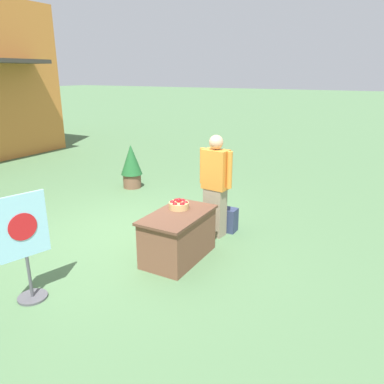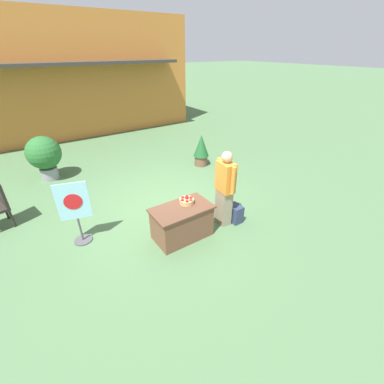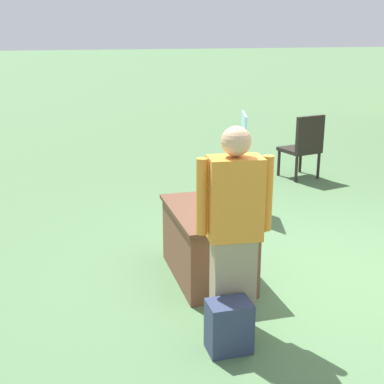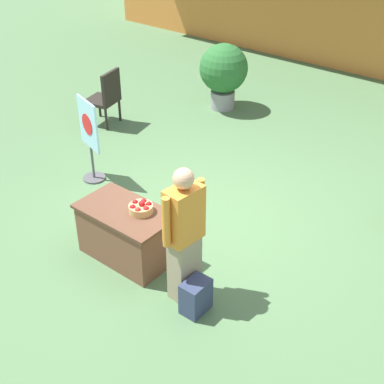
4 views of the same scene
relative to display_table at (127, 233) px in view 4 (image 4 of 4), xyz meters
The scene contains 8 objects.
ground_plane 1.26m from the display_table, 76.80° to the left, with size 120.00×120.00×0.00m, color #4C7047.
display_table is the anchor object (origin of this frame).
apple_basket 0.47m from the display_table, 26.93° to the left, with size 0.30×0.30×0.16m.
person_visitor 1.17m from the display_table, ahead, with size 0.30×0.61×1.74m.
backpack 1.33m from the display_table, ahead, with size 0.24×0.34×0.42m.
poster_board 2.12m from the display_table, 150.01° to the left, with size 0.58×0.36×1.37m.
patio_chair 4.09m from the display_table, 140.08° to the left, with size 0.66×0.66×1.08m.
potted_plant_far_left 5.04m from the display_table, 111.94° to the left, with size 0.97×0.97×1.33m.
Camera 4 is at (3.82, -4.91, 4.49)m, focal length 50.00 mm.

